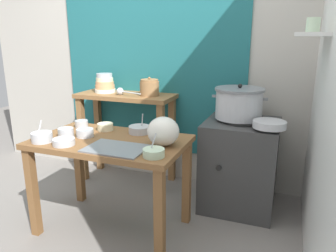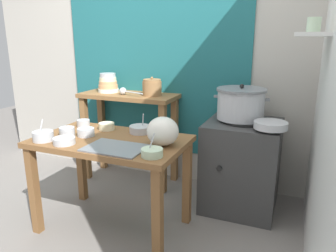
{
  "view_description": "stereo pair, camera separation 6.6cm",
  "coord_description": "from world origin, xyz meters",
  "px_view_note": "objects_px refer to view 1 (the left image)",
  "views": [
    {
      "loc": [
        1.15,
        -1.93,
        1.43
      ],
      "look_at": [
        0.37,
        0.15,
        0.82
      ],
      "focal_mm": 34.41,
      "sensor_mm": 36.0,
      "label": 1
    },
    {
      "loc": [
        1.21,
        -1.9,
        1.43
      ],
      "look_at": [
        0.37,
        0.15,
        0.82
      ],
      "focal_mm": 34.41,
      "sensor_mm": 36.0,
      "label": 2
    }
  ],
  "objects_px": {
    "plastic_bag": "(163,131)",
    "stove_block": "(240,164)",
    "prep_table": "(111,154)",
    "prep_bowl_0": "(105,126)",
    "clay_pot": "(149,88)",
    "prep_bowl_6": "(154,152)",
    "prep_bowl_5": "(81,123)",
    "prep_bowl_7": "(66,132)",
    "wide_pan": "(269,124)",
    "prep_bowl_4": "(64,141)",
    "bowl_stack_enamel": "(105,84)",
    "prep_bowl_8": "(162,132)",
    "back_shelf_table": "(126,116)",
    "prep_bowl_2": "(140,129)",
    "prep_bowl_1": "(85,132)",
    "steamer_pot": "(239,103)",
    "prep_bowl_3": "(42,137)",
    "ladle": "(121,91)",
    "serving_tray": "(116,148)"
  },
  "relations": [
    {
      "from": "plastic_bag",
      "to": "stove_block",
      "type": "bearing_deg",
      "value": 57.77
    },
    {
      "from": "prep_table",
      "to": "prep_bowl_0",
      "type": "xyz_separation_m",
      "value": [
        -0.16,
        0.2,
        0.14
      ]
    },
    {
      "from": "clay_pot",
      "to": "prep_bowl_6",
      "type": "distance_m",
      "value": 1.17
    },
    {
      "from": "prep_bowl_5",
      "to": "prep_bowl_7",
      "type": "height_order",
      "value": "prep_bowl_7"
    },
    {
      "from": "wide_pan",
      "to": "prep_bowl_4",
      "type": "xyz_separation_m",
      "value": [
        -1.3,
        -0.73,
        -0.06
      ]
    },
    {
      "from": "clay_pot",
      "to": "prep_bowl_4",
      "type": "relative_size",
      "value": 1.19
    },
    {
      "from": "bowl_stack_enamel",
      "to": "plastic_bag",
      "type": "xyz_separation_m",
      "value": [
        0.96,
        -0.83,
        -0.16
      ]
    },
    {
      "from": "prep_bowl_5",
      "to": "prep_bowl_7",
      "type": "xyz_separation_m",
      "value": [
        0.06,
        -0.27,
        0.01
      ]
    },
    {
      "from": "prep_table",
      "to": "plastic_bag",
      "type": "relative_size",
      "value": 5.02
    },
    {
      "from": "prep_bowl_8",
      "to": "prep_table",
      "type": "bearing_deg",
      "value": -144.45
    },
    {
      "from": "back_shelf_table",
      "to": "prep_bowl_4",
      "type": "relative_size",
      "value": 6.31
    },
    {
      "from": "prep_bowl_2",
      "to": "prep_bowl_4",
      "type": "bearing_deg",
      "value": -129.17
    },
    {
      "from": "prep_bowl_5",
      "to": "prep_bowl_6",
      "type": "bearing_deg",
      "value": -26.85
    },
    {
      "from": "stove_block",
      "to": "wide_pan",
      "type": "xyz_separation_m",
      "value": [
        0.22,
        -0.19,
        0.42
      ]
    },
    {
      "from": "prep_bowl_1",
      "to": "prep_bowl_8",
      "type": "height_order",
      "value": "prep_bowl_1"
    },
    {
      "from": "steamer_pot",
      "to": "plastic_bag",
      "type": "xyz_separation_m",
      "value": [
        -0.39,
        -0.71,
        -0.09
      ]
    },
    {
      "from": "back_shelf_table",
      "to": "prep_bowl_5",
      "type": "relative_size",
      "value": 9.13
    },
    {
      "from": "prep_bowl_3",
      "to": "prep_bowl_6",
      "type": "height_order",
      "value": "prep_bowl_3"
    },
    {
      "from": "prep_bowl_0",
      "to": "stove_block",
      "type": "bearing_deg",
      "value": 26.72
    },
    {
      "from": "wide_pan",
      "to": "prep_bowl_4",
      "type": "height_order",
      "value": "wide_pan"
    },
    {
      "from": "prep_bowl_5",
      "to": "steamer_pot",
      "type": "bearing_deg",
      "value": 23.33
    },
    {
      "from": "prep_bowl_1",
      "to": "prep_bowl_3",
      "type": "bearing_deg",
      "value": -135.13
    },
    {
      "from": "clay_pot",
      "to": "prep_bowl_7",
      "type": "distance_m",
      "value": 0.97
    },
    {
      "from": "prep_bowl_6",
      "to": "prep_bowl_1",
      "type": "bearing_deg",
      "value": 162.48
    },
    {
      "from": "back_shelf_table",
      "to": "prep_bowl_3",
      "type": "xyz_separation_m",
      "value": [
        -0.11,
        -1.05,
        0.08
      ]
    },
    {
      "from": "back_shelf_table",
      "to": "prep_bowl_4",
      "type": "bearing_deg",
      "value": -85.76
    },
    {
      "from": "steamer_pot",
      "to": "plastic_bag",
      "type": "relative_size",
      "value": 2.06
    },
    {
      "from": "prep_table",
      "to": "prep_bowl_0",
      "type": "height_order",
      "value": "prep_bowl_0"
    },
    {
      "from": "steamer_pot",
      "to": "prep_bowl_8",
      "type": "distance_m",
      "value": 0.72
    },
    {
      "from": "prep_bowl_8",
      "to": "prep_bowl_5",
      "type": "bearing_deg",
      "value": -178.6
    },
    {
      "from": "prep_bowl_7",
      "to": "steamer_pot",
      "type": "bearing_deg",
      "value": 34.72
    },
    {
      "from": "back_shelf_table",
      "to": "bowl_stack_enamel",
      "type": "xyz_separation_m",
      "value": [
        -0.24,
        0.02,
        0.31
      ]
    },
    {
      "from": "ladle",
      "to": "prep_bowl_2",
      "type": "height_order",
      "value": "ladle"
    },
    {
      "from": "prep_bowl_4",
      "to": "prep_bowl_6",
      "type": "height_order",
      "value": "prep_bowl_6"
    },
    {
      "from": "prep_bowl_0",
      "to": "prep_bowl_1",
      "type": "xyz_separation_m",
      "value": [
        -0.05,
        -0.2,
        0.0
      ]
    },
    {
      "from": "serving_tray",
      "to": "clay_pot",
      "type": "bearing_deg",
      "value": 101.17
    },
    {
      "from": "clay_pot",
      "to": "wide_pan",
      "type": "relative_size",
      "value": 0.73
    },
    {
      "from": "stove_block",
      "to": "prep_bowl_5",
      "type": "height_order",
      "value": "stove_block"
    },
    {
      "from": "serving_tray",
      "to": "wide_pan",
      "type": "height_order",
      "value": "wide_pan"
    },
    {
      "from": "prep_bowl_2",
      "to": "prep_bowl_8",
      "type": "relative_size",
      "value": 1.38
    },
    {
      "from": "serving_tray",
      "to": "prep_bowl_7",
      "type": "bearing_deg",
      "value": 167.69
    },
    {
      "from": "stove_block",
      "to": "bowl_stack_enamel",
      "type": "relative_size",
      "value": 3.83
    },
    {
      "from": "back_shelf_table",
      "to": "clay_pot",
      "type": "xyz_separation_m",
      "value": [
        0.26,
        0.0,
        0.3
      ]
    },
    {
      "from": "prep_table",
      "to": "prep_bowl_6",
      "type": "distance_m",
      "value": 0.5
    },
    {
      "from": "back_shelf_table",
      "to": "plastic_bag",
      "type": "relative_size",
      "value": 4.38
    },
    {
      "from": "prep_bowl_6",
      "to": "prep_bowl_7",
      "type": "height_order",
      "value": "prep_bowl_6"
    },
    {
      "from": "stove_block",
      "to": "prep_bowl_2",
      "type": "height_order",
      "value": "prep_bowl_2"
    },
    {
      "from": "stove_block",
      "to": "prep_bowl_2",
      "type": "bearing_deg",
      "value": -146.15
    },
    {
      "from": "serving_tray",
      "to": "stove_block",
      "type": "bearing_deg",
      "value": 51.32
    },
    {
      "from": "prep_bowl_0",
      "to": "prep_bowl_5",
      "type": "relative_size",
      "value": 1.18
    }
  ]
}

